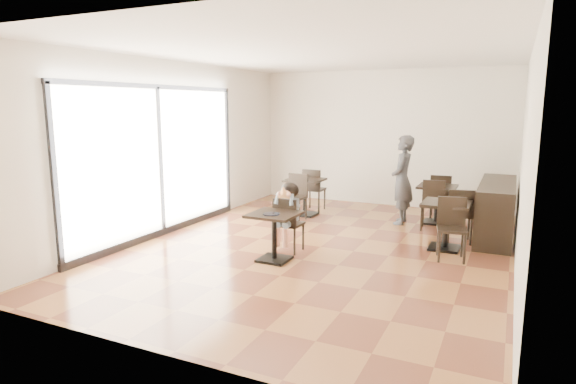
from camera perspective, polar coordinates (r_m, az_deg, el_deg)
The scene contains 23 objects.
floor at distance 8.26m, azimuth 3.87°, elevation -6.50°, with size 6.00×8.00×0.01m, color #92592F.
ceiling at distance 7.95m, azimuth 4.16°, elevation 16.16°, with size 6.00×8.00×0.01m, color white.
wall_back at distance 11.75m, azimuth 11.14°, elevation 6.27°, with size 6.00×0.01×3.20m, color silver.
wall_front at distance 4.49m, azimuth -14.83°, elevation -0.07°, with size 6.00×0.01×3.20m, color silver.
wall_left at distance 9.45m, azimuth -13.27°, elevation 5.26°, with size 0.01×8.00×3.20m, color silver.
wall_right at distance 7.42m, azimuth 26.19°, elevation 3.18°, with size 0.01×8.00×3.20m, color silver.
storefront_window at distance 9.07m, azimuth -15.03°, elevation 3.71°, with size 0.04×4.50×2.60m, color white.
child_table at distance 7.44m, azimuth -1.65°, elevation -5.35°, with size 0.71×0.71×0.75m, color black, non-canonical shape.
child_chair at distance 7.90m, azimuth 0.15°, elevation -3.85°, with size 0.41×0.41×0.91m, color black, non-canonical shape.
child at distance 7.87m, azimuth 0.16°, elevation -3.02°, with size 0.41×0.57×1.14m, color gray, non-canonical shape.
plate at distance 7.26m, azimuth -2.02°, elevation -2.62°, with size 0.25×0.25×0.02m, color black.
pizza_slice at distance 7.62m, azimuth -0.45°, elevation -0.26°, with size 0.26×0.20×0.06m, color #EFCF72, non-canonical shape.
adult_patron at distance 9.95m, azimuth 13.38°, elevation 1.40°, with size 0.65×0.43×1.79m, color #38383D.
cafe_table_mid at distance 8.44m, azimuth 18.15°, elevation -3.82°, with size 0.76×0.76×0.80m, color black, non-canonical shape.
cafe_table_left at distance 10.51m, azimuth 2.01°, elevation -0.60°, with size 0.76×0.76×0.80m, color black, non-canonical shape.
cafe_table_back at distance 10.22m, azimuth 17.18°, elevation -1.42°, with size 0.74×0.74×0.78m, color black, non-canonical shape.
chair_mid_a at distance 8.94m, azimuth 19.66°, elevation -2.61°, with size 0.43×0.43×0.96m, color black, non-canonical shape.
chair_mid_b at distance 7.87m, azimuth 18.84°, elevation -4.25°, with size 0.43×0.43×0.96m, color black, non-canonical shape.
chair_left_a at distance 10.99m, azimuth 3.15°, elevation 0.30°, with size 0.43×0.43×0.96m, color black, non-canonical shape.
chair_left_b at distance 10.00m, azimuth 0.77°, elevation -0.68°, with size 0.43×0.43×0.96m, color black, non-canonical shape.
chair_back_a at distance 10.74m, azimuth 17.63°, elevation -0.47°, with size 0.42×0.42×0.94m, color black, non-canonical shape.
chair_back_b at distance 9.67m, azimuth 16.74°, elevation -1.57°, with size 0.42×0.42×0.94m, color black, non-canonical shape.
service_counter at distance 9.56m, azimuth 23.45°, elevation -1.93°, with size 0.60×2.40×1.00m, color black.
Camera 1 is at (2.86, -7.37, 2.38)m, focal length 30.00 mm.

